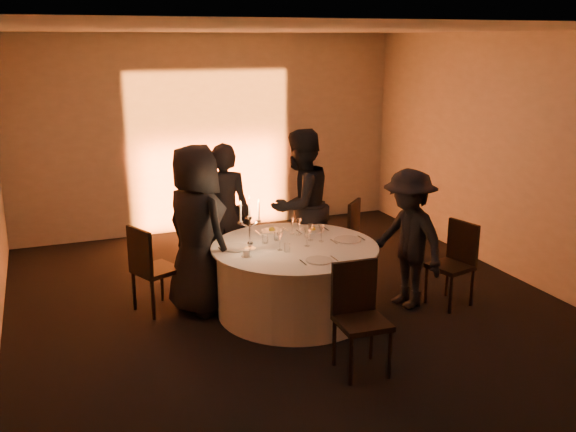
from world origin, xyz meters
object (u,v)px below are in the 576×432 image
object	(u,v)px
chair_back_left	(232,235)
chair_front	(359,310)
chair_left	(150,265)
guest_left	(196,230)
guest_right	(408,239)
coffee_cup	(246,254)
banquet_table	(295,279)
chair_back_right	(346,231)
chair_right	(455,259)
guest_back_right	(300,205)
guest_back_left	(224,213)
candelabra	(250,231)

from	to	relation	value
chair_back_left	chair_front	size ratio (longest dim) A/B	0.93
chair_left	guest_left	size ratio (longest dim) A/B	0.53
guest_right	coffee_cup	size ratio (longest dim) A/B	14.20
banquet_table	chair_back_right	world-z (taller)	chair_back_right
guest_left	guest_right	distance (m)	2.32
chair_right	guest_back_right	world-z (taller)	guest_back_right
chair_back_left	guest_back_left	distance (m)	0.43
chair_right	coffee_cup	world-z (taller)	chair_right
guest_back_right	guest_right	distance (m)	1.47
chair_back_right	candelabra	size ratio (longest dim) A/B	1.60
guest_right	candelabra	xyz separation A→B (m)	(-1.73, 0.31, 0.19)
guest_back_right	chair_right	bearing A→B (deg)	108.30
chair_back_left	chair_front	distance (m)	2.79
banquet_table	chair_back_left	xyz separation A→B (m)	(-0.28, 1.42, 0.13)
guest_back_right	candelabra	bearing A→B (deg)	18.62
chair_back_right	candelabra	distance (m)	1.91
chair_right	candelabra	distance (m)	2.35
guest_left	guest_right	xyz separation A→B (m)	(2.21, -0.70, -0.15)
guest_back_right	candelabra	size ratio (longest dim) A/B	3.20
chair_right	coffee_cup	xyz separation A→B (m)	(-2.37, 0.27, 0.27)
chair_front	guest_left	world-z (taller)	guest_left
chair_back_right	coffee_cup	xyz separation A→B (m)	(-1.70, -1.14, 0.27)
chair_back_left	banquet_table	bearing A→B (deg)	111.65
banquet_table	guest_right	bearing A→B (deg)	-11.84
coffee_cup	candelabra	distance (m)	0.28
chair_back_right	guest_left	size ratio (longest dim) A/B	0.50
chair_left	chair_right	world-z (taller)	chair_left
chair_right	guest_right	distance (m)	0.61
chair_back_left	candelabra	size ratio (longest dim) A/B	1.57
chair_right	coffee_cup	distance (m)	2.40
chair_front	guest_back_right	distance (m)	2.37
chair_back_left	guest_back_right	size ratio (longest dim) A/B	0.49
guest_left	guest_right	bearing A→B (deg)	-131.87
guest_back_left	coffee_cup	size ratio (longest dim) A/B	15.73
chair_right	guest_back_left	xyz separation A→B (m)	(-2.21, 1.63, 0.33)
banquet_table	chair_back_right	xyz separation A→B (m)	(1.11, 1.00, 0.14)
chair_back_right	guest_left	xyz separation A→B (m)	(-2.07, -0.56, 0.40)
chair_right	chair_back_right	bearing A→B (deg)	-168.89
chair_back_left	guest_back_right	distance (m)	0.97
chair_back_left	candelabra	xyz separation A→B (m)	(-0.20, -1.37, 0.46)
chair_left	chair_back_left	bearing A→B (deg)	-78.41
banquet_table	coffee_cup	bearing A→B (deg)	-166.69
banquet_table	guest_right	distance (m)	1.33
guest_left	candelabra	size ratio (longest dim) A/B	3.16
chair_right	guest_left	bearing A→B (deg)	-121.49
candelabra	guest_back_left	bearing A→B (deg)	87.58
banquet_table	chair_front	bearing A→B (deg)	-86.72
chair_back_right	banquet_table	bearing A→B (deg)	-2.82
chair_back_right	guest_right	bearing A→B (deg)	51.37
chair_back_left	coffee_cup	size ratio (longest dim) A/B	8.40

